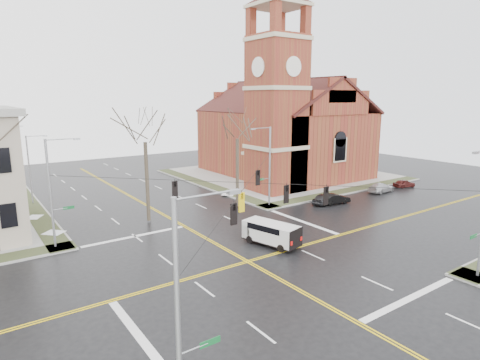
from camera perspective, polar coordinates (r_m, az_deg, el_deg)
ground at (r=31.40m, az=1.10°, el=-11.52°), size 120.00×120.00×0.00m
sidewalks at (r=31.37m, az=1.10°, el=-11.39°), size 80.00×80.00×0.17m
road_markings at (r=31.40m, az=1.10°, el=-11.51°), size 100.00×100.00×0.01m
church at (r=63.83m, az=5.98°, el=8.10°), size 24.28×27.48×27.50m
signal_pole_ne at (r=45.50m, az=4.08°, el=2.28°), size 2.75×0.22×9.00m
signal_pole_nw at (r=36.00m, az=-25.13°, el=-1.33°), size 2.75×0.22×9.00m
signal_pole_sw at (r=15.06m, az=-8.23°, el=-18.01°), size 2.75×0.22×9.00m
span_wires at (r=29.51m, az=1.15°, el=-0.39°), size 23.02×23.02×0.03m
traffic_signals at (r=29.16m, az=1.92°, el=-2.05°), size 8.21×8.26×1.30m
streetlight_north_a at (r=52.26m, az=-27.64°, el=1.65°), size 2.30×0.20×8.00m
streetlight_north_b at (r=71.98m, az=-29.85°, el=3.85°), size 2.30×0.20×8.00m
cargo_van at (r=34.56m, az=4.18°, el=-7.33°), size 3.17×5.34×1.91m
parked_car_a at (r=48.37m, az=11.79°, el=-2.60°), size 4.01×2.60×1.27m
parked_car_b at (r=48.66m, az=13.40°, el=-2.62°), size 3.83×1.82×1.21m
parked_car_c at (r=56.32m, az=19.44°, el=-1.03°), size 4.30×1.90×1.23m
parked_car_d at (r=60.42m, az=22.30°, el=-0.45°), size 3.53×1.88×1.14m
tree_nw_near at (r=40.13m, az=-13.37°, el=6.01°), size 4.00×4.00×11.92m
tree_ne at (r=44.50m, az=-0.39°, el=6.56°), size 4.00×4.00×11.59m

